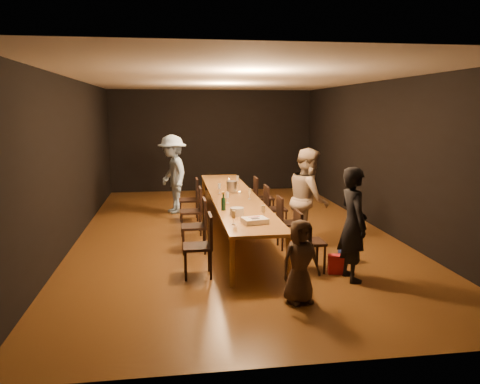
{
  "coord_description": "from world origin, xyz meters",
  "views": [
    {
      "loc": [
        -1.18,
        -9.01,
        2.43
      ],
      "look_at": [
        -0.02,
        -1.02,
        1.0
      ],
      "focal_mm": 35.0,
      "sensor_mm": 36.0,
      "label": 1
    }
  ],
  "objects": [
    {
      "name": "wineglass_2",
      "position": [
        -0.21,
        -0.73,
        0.85
      ],
      "size": [
        0.06,
        0.06,
        0.21
      ],
      "primitive_type": null,
      "color": "silver",
      "rests_on": "table"
    },
    {
      "name": "room_shell",
      "position": [
        0.0,
        0.0,
        2.08
      ],
      "size": [
        6.04,
        10.04,
        3.02
      ],
      "color": "black",
      "rests_on": "ground"
    },
    {
      "name": "tealight_far",
      "position": [
        0.15,
        2.0,
        0.77
      ],
      "size": [
        0.05,
        0.05,
        0.03
      ],
      "primitive_type": "cylinder",
      "color": "#B2B7B2",
      "rests_on": "table"
    },
    {
      "name": "tealight_near",
      "position": [
        0.15,
        -2.17,
        0.77
      ],
      "size": [
        0.05,
        0.05,
        0.03
      ],
      "primitive_type": "cylinder",
      "color": "#B2B7B2",
      "rests_on": "table"
    },
    {
      "name": "chair_left_3",
      "position": [
        -0.85,
        1.2,
        0.47
      ],
      "size": [
        0.42,
        0.42,
        0.93
      ],
      "primitive_type": null,
      "rotation": [
        0.0,
        0.0,
        1.57
      ],
      "color": "black",
      "rests_on": "ground"
    },
    {
      "name": "gift_bag_red",
      "position": [
        1.21,
        -2.59,
        0.14
      ],
      "size": [
        0.27,
        0.18,
        0.29
      ],
      "primitive_type": "cube",
      "rotation": [
        0.0,
        0.0,
        -0.18
      ],
      "color": "red",
      "rests_on": "ground"
    },
    {
      "name": "wineglass_5",
      "position": [
        0.26,
        1.32,
        0.85
      ],
      "size": [
        0.06,
        0.06,
        0.21
      ],
      "primitive_type": null,
      "color": "silver",
      "rests_on": "table"
    },
    {
      "name": "chair_left_1",
      "position": [
        -0.85,
        -1.2,
        0.47
      ],
      "size": [
        0.42,
        0.42,
        0.93
      ],
      "primitive_type": null,
      "rotation": [
        0.0,
        0.0,
        1.57
      ],
      "color": "black",
      "rests_on": "ground"
    },
    {
      "name": "wineglass_0",
      "position": [
        -0.3,
        -2.33,
        0.85
      ],
      "size": [
        0.06,
        0.06,
        0.21
      ],
      "primitive_type": null,
      "color": "beige",
      "rests_on": "table"
    },
    {
      "name": "table",
      "position": [
        0.0,
        0.0,
        0.7
      ],
      "size": [
        0.9,
        6.0,
        0.75
      ],
      "color": "brown",
      "rests_on": "ground"
    },
    {
      "name": "child",
      "position": [
        0.39,
        -3.53,
        0.54
      ],
      "size": [
        0.6,
        0.46,
        1.08
      ],
      "primitive_type": "imported",
      "rotation": [
        0.0,
        0.0,
        0.25
      ],
      "color": "#423225",
      "rests_on": "ground"
    },
    {
      "name": "woman_tan",
      "position": [
        1.15,
        -1.27,
        0.89
      ],
      "size": [
        0.8,
        0.96,
        1.78
      ],
      "primitive_type": "imported",
      "rotation": [
        0.0,
        0.0,
        1.42
      ],
      "color": "tan",
      "rests_on": "ground"
    },
    {
      "name": "champagne_bottle",
      "position": [
        -0.35,
        -1.33,
        0.91
      ],
      "size": [
        0.09,
        0.09,
        0.32
      ],
      "primitive_type": null,
      "rotation": [
        0.0,
        0.0,
        -0.19
      ],
      "color": "black",
      "rests_on": "table"
    },
    {
      "name": "chair_left_2",
      "position": [
        -0.85,
        0.0,
        0.47
      ],
      "size": [
        0.42,
        0.42,
        0.93
      ],
      "primitive_type": null,
      "rotation": [
        0.0,
        0.0,
        1.57
      ],
      "color": "black",
      "rests_on": "ground"
    },
    {
      "name": "ice_bucket",
      "position": [
        0.01,
        0.36,
        0.87
      ],
      "size": [
        0.26,
        0.26,
        0.23
      ],
      "primitive_type": "cylinder",
      "rotation": [
        0.0,
        0.0,
        0.28
      ],
      "color": "#BCBCC1",
      "rests_on": "table"
    },
    {
      "name": "wineglass_4",
      "position": [
        -0.26,
        0.26,
        0.85
      ],
      "size": [
        0.06,
        0.06,
        0.21
      ],
      "primitive_type": null,
      "color": "silver",
      "rests_on": "table"
    },
    {
      "name": "plate_stack",
      "position": [
        -0.18,
        -1.75,
        0.81
      ],
      "size": [
        0.24,
        0.24,
        0.13
      ],
      "primitive_type": "cylinder",
      "rotation": [
        0.0,
        0.0,
        -0.06
      ],
      "color": "silver",
      "rests_on": "table"
    },
    {
      "name": "woman_birthday",
      "position": [
        1.34,
        -2.85,
        0.82
      ],
      "size": [
        0.42,
        0.62,
        1.64
      ],
      "primitive_type": "imported",
      "rotation": [
        0.0,
        0.0,
        1.62
      ],
      "color": "black",
      "rests_on": "ground"
    },
    {
      "name": "chair_right_2",
      "position": [
        0.85,
        0.0,
        0.47
      ],
      "size": [
        0.42,
        0.42,
        0.93
      ],
      "primitive_type": null,
      "rotation": [
        0.0,
        0.0,
        -1.57
      ],
      "color": "black",
      "rests_on": "ground"
    },
    {
      "name": "man_blue",
      "position": [
        -1.18,
        2.0,
        0.92
      ],
      "size": [
        1.01,
        1.34,
        1.85
      ],
      "primitive_type": "imported",
      "rotation": [
        0.0,
        0.0,
        -1.26
      ],
      "color": "#95B9E6",
      "rests_on": "ground"
    },
    {
      "name": "tealight_mid",
      "position": [
        0.15,
        0.23,
        0.77
      ],
      "size": [
        0.05,
        0.05,
        0.03
      ],
      "primitive_type": "cylinder",
      "color": "#B2B7B2",
      "rests_on": "table"
    },
    {
      "name": "wineglass_3",
      "position": [
        0.25,
        -0.41,
        0.85
      ],
      "size": [
        0.06,
        0.06,
        0.21
      ],
      "primitive_type": null,
      "color": "beige",
      "rests_on": "table"
    },
    {
      "name": "chair_right_1",
      "position": [
        0.85,
        -1.2,
        0.47
      ],
      "size": [
        0.42,
        0.42,
        0.93
      ],
      "primitive_type": null,
      "rotation": [
        0.0,
        0.0,
        -1.57
      ],
      "color": "black",
      "rests_on": "ground"
    },
    {
      "name": "wineglass_1",
      "position": [
        0.2,
        -2.0,
        0.85
      ],
      "size": [
        0.06,
        0.06,
        0.21
      ],
      "primitive_type": null,
      "color": "beige",
      "rests_on": "table"
    },
    {
      "name": "ground",
      "position": [
        0.0,
        0.0,
        0.0
      ],
      "size": [
        10.0,
        10.0,
        0.0
      ],
      "primitive_type": "plane",
      "color": "#422210",
      "rests_on": "ground"
    },
    {
      "name": "chair_right_0",
      "position": [
        0.85,
        -2.4,
        0.47
      ],
      "size": [
        0.42,
        0.42,
        0.93
      ],
      "primitive_type": null,
      "rotation": [
        0.0,
        0.0,
        -1.57
      ],
      "color": "black",
      "rests_on": "ground"
    },
    {
      "name": "birthday_cake",
      "position": [
        0.02,
        -2.31,
        0.79
      ],
      "size": [
        0.41,
        0.35,
        0.08
      ],
      "rotation": [
        0.0,
        0.0,
        0.21
      ],
      "color": "white",
      "rests_on": "table"
    },
    {
      "name": "chair_right_3",
      "position": [
        0.85,
        1.2,
        0.47
      ],
      "size": [
        0.42,
        0.42,
        0.93
      ],
      "primitive_type": null,
      "rotation": [
        0.0,
        0.0,
        -1.57
      ],
      "color": "black",
      "rests_on": "ground"
    },
    {
      "name": "chair_left_0",
      "position": [
        -0.85,
        -2.4,
        0.47
      ],
      "size": [
        0.42,
        0.42,
        0.93
      ],
      "primitive_type": null,
      "rotation": [
        0.0,
        0.0,
        1.57
      ],
      "color": "black",
      "rests_on": "ground"
    },
    {
      "name": "gift_bag_blue",
      "position": [
        1.56,
        -2.13,
        0.15
      ],
      "size": [
        0.27,
        0.21,
        0.3
      ],
      "primitive_type": "cube",
      "rotation": [
        0.0,
        0.0,
        0.24
      ],
      "color": "navy",
      "rests_on": "ground"
    }
  ]
}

